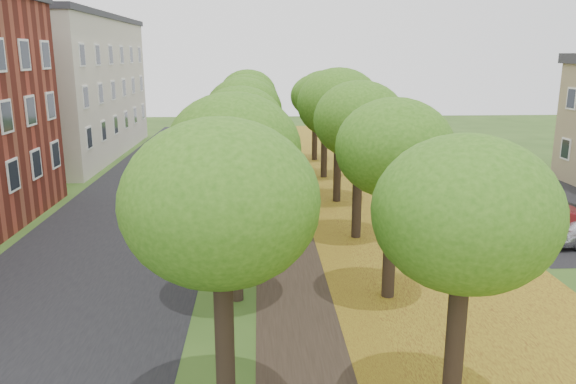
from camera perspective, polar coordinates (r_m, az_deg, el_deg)
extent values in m
cube|color=black|center=(27.21, -15.72, -2.77)|extent=(8.00, 70.00, 0.01)
cube|color=black|center=(26.57, 0.27, -2.63)|extent=(3.20, 70.00, 0.01)
cube|color=#A3931E|center=(27.30, 10.82, -2.43)|extent=(7.50, 70.00, 0.01)
cube|color=black|center=(31.29, 25.68, -1.49)|extent=(9.00, 16.00, 0.01)
cylinder|color=black|center=(11.96, -6.44, -15.17)|extent=(0.40, 0.40, 3.48)
ellipsoid|color=#2D6014|center=(10.83, -6.87, -1.13)|extent=(3.88, 3.88, 3.30)
cylinder|color=black|center=(17.45, -5.31, -5.60)|extent=(0.40, 0.40, 3.48)
ellipsoid|color=#2D6014|center=(16.69, -5.53, 4.17)|extent=(3.88, 3.88, 3.30)
cylinder|color=black|center=(23.19, -4.74, -0.68)|extent=(0.40, 0.40, 3.48)
ellipsoid|color=#2D6014|center=(22.63, -4.89, 6.70)|extent=(3.88, 3.88, 3.30)
cylinder|color=black|center=(29.04, -4.40, 2.28)|extent=(0.40, 0.40, 3.48)
ellipsoid|color=#2D6014|center=(28.59, -4.51, 8.18)|extent=(3.88, 3.88, 3.30)
cylinder|color=black|center=(34.93, -4.18, 4.24)|extent=(0.40, 0.40, 3.48)
ellipsoid|color=#2D6014|center=(34.57, -4.27, 9.15)|extent=(3.88, 3.88, 3.30)
cylinder|color=black|center=(40.86, -4.02, 5.63)|extent=(0.40, 0.40, 3.48)
ellipsoid|color=#2D6014|center=(40.55, -4.09, 9.83)|extent=(3.88, 3.88, 3.30)
cylinder|color=black|center=(12.60, 16.63, -14.10)|extent=(0.40, 0.40, 3.48)
ellipsoid|color=#2D6014|center=(11.54, 17.65, -0.76)|extent=(3.88, 3.88, 3.30)
cylinder|color=black|center=(17.89, 10.31, -5.27)|extent=(0.40, 0.40, 3.48)
ellipsoid|color=#2D6014|center=(17.16, 10.73, 4.26)|extent=(3.88, 3.88, 3.30)
cylinder|color=black|center=(23.53, 7.02, -0.52)|extent=(0.40, 0.40, 3.48)
ellipsoid|color=#2D6014|center=(22.98, 7.24, 6.75)|extent=(3.88, 3.88, 3.30)
cylinder|color=black|center=(29.31, 5.03, 2.37)|extent=(0.40, 0.40, 3.48)
ellipsoid|color=#2D6014|center=(28.87, 5.15, 8.22)|extent=(3.88, 3.88, 3.30)
cylinder|color=black|center=(35.16, 3.69, 4.31)|extent=(0.40, 0.40, 3.48)
ellipsoid|color=#2D6014|center=(34.79, 3.77, 9.19)|extent=(3.88, 3.88, 3.30)
cylinder|color=black|center=(41.06, 2.73, 5.69)|extent=(0.40, 0.40, 3.48)
ellipsoid|color=#2D6014|center=(40.74, 2.78, 9.87)|extent=(3.88, 3.88, 3.30)
cube|color=beige|center=(46.22, -22.97, 9.60)|extent=(10.00, 20.00, 10.00)
cube|color=#2D2D33|center=(46.23, -23.59, 16.02)|extent=(10.30, 20.30, 0.40)
imported|color=maroon|center=(25.65, 26.23, -2.96)|extent=(4.82, 2.83, 1.50)
imported|color=#2F2F34|center=(28.01, 23.52, -1.41)|extent=(5.12, 2.36, 1.45)
imported|color=white|center=(31.52, 20.37, 0.43)|extent=(5.08, 2.40, 1.40)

